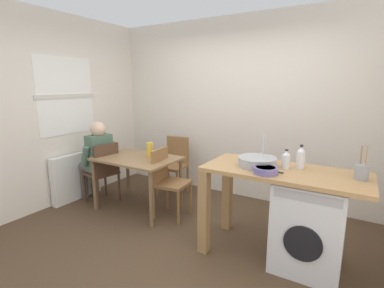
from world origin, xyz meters
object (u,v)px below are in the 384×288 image
(bottle_tall_green, at_px, (286,160))
(vase, at_px, (150,150))
(mixing_bowl, at_px, (265,170))
(chair_opposite, at_px, (167,179))
(utensil_crock, at_px, (362,172))
(chair_spare_by_wall, at_px, (175,162))
(chair_person_seat, at_px, (103,170))
(bottle_squat_brown, at_px, (301,158))
(seated_person, at_px, (97,157))
(washing_machine, at_px, (309,224))
(dining_table, at_px, (137,164))

(bottle_tall_green, xyz_separation_m, vase, (-1.85, 0.22, -0.16))
(mixing_bowl, bearing_deg, chair_opposite, 163.56)
(utensil_crock, bearing_deg, chair_spare_by_wall, 160.53)
(chair_person_seat, xyz_separation_m, bottle_squat_brown, (2.67, 0.07, 0.52))
(chair_person_seat, bearing_deg, mixing_bowl, -86.67)
(seated_person, height_order, vase, seated_person)
(chair_opposite, relative_size, vase, 4.40)
(washing_machine, bearing_deg, vase, 172.58)
(chair_spare_by_wall, distance_m, bottle_tall_green, 2.16)
(mixing_bowl, height_order, vase, mixing_bowl)
(dining_table, distance_m, chair_person_seat, 0.57)
(dining_table, height_order, chair_opposite, chair_opposite)
(chair_spare_by_wall, distance_m, washing_machine, 2.37)
(chair_person_seat, bearing_deg, chair_opposite, -71.98)
(chair_spare_by_wall, xyz_separation_m, mixing_bowl, (1.79, -1.15, 0.45))
(seated_person, height_order, bottle_squat_brown, seated_person)
(seated_person, height_order, utensil_crock, utensil_crock)
(chair_spare_by_wall, relative_size, vase, 4.40)
(seated_person, relative_size, vase, 5.87)
(seated_person, distance_m, mixing_bowl, 2.62)
(washing_machine, xyz_separation_m, utensil_crock, (0.37, 0.05, 0.56))
(seated_person, bearing_deg, chair_person_seat, -90.00)
(vase, bearing_deg, bottle_squat_brown, -4.07)
(bottle_squat_brown, bearing_deg, utensil_crock, -9.20)
(dining_table, bearing_deg, vase, 33.69)
(chair_spare_by_wall, xyz_separation_m, vase, (0.06, -0.67, 0.33))
(bottle_tall_green, bearing_deg, chair_opposite, 174.11)
(dining_table, bearing_deg, seated_person, -173.07)
(bottle_tall_green, distance_m, utensil_crock, 0.63)
(mixing_bowl, distance_m, utensil_crock, 0.79)
(washing_machine, height_order, vase, vase)
(chair_opposite, bearing_deg, bottle_squat_brown, 80.71)
(chair_spare_by_wall, xyz_separation_m, seated_person, (-0.80, -0.86, 0.16))
(chair_person_seat, bearing_deg, chair_spare_by_wall, -26.36)
(chair_spare_by_wall, distance_m, utensil_crock, 2.73)
(dining_table, height_order, chair_person_seat, chair_person_seat)
(chair_person_seat, bearing_deg, washing_machine, -81.82)
(bottle_squat_brown, relative_size, vase, 1.14)
(chair_spare_by_wall, xyz_separation_m, washing_machine, (2.17, -0.95, -0.08))
(washing_machine, distance_m, bottle_squat_brown, 0.63)
(utensil_crock, bearing_deg, chair_person_seat, 179.81)
(vase, bearing_deg, chair_opposite, -10.14)
(chair_person_seat, distance_m, washing_machine, 2.81)
(dining_table, xyz_separation_m, washing_machine, (2.26, -0.18, -0.21))
(seated_person, distance_m, vase, 0.89)
(mixing_bowl, bearing_deg, dining_table, 168.79)
(chair_spare_by_wall, relative_size, bottle_tall_green, 4.73)
(chair_opposite, relative_size, washing_machine, 1.05)
(dining_table, distance_m, chair_spare_by_wall, 0.79)
(chair_person_seat, xyz_separation_m, washing_machine, (2.81, -0.06, -0.08))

